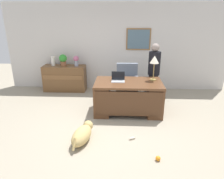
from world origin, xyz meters
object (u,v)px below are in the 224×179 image
(dog_toy_ball, at_px, (158,158))
(dog_toy_bone, at_px, (132,138))
(credenza, at_px, (65,78))
(desk_lamp, at_px, (154,61))
(person_standing, at_px, (154,73))
(laptop, at_px, (118,79))
(vase_empty, at_px, (53,61))
(armchair, at_px, (127,83))
(potted_plant, at_px, (63,60))
(desk, at_px, (128,96))
(dog_lying, at_px, (82,134))
(vase_with_flowers, at_px, (76,60))

(dog_toy_ball, xyz_separation_m, dog_toy_bone, (-0.40, 0.61, -0.02))
(credenza, height_order, dog_toy_ball, credenza)
(desk_lamp, bearing_deg, person_standing, 80.69)
(laptop, xyz_separation_m, vase_empty, (-2.06, 1.44, 0.12))
(armchair, bearing_deg, potted_plant, 162.69)
(desk_lamp, bearing_deg, laptop, -172.28)
(desk, height_order, credenza, credenza)
(dog_lying, distance_m, vase_empty, 3.29)
(desk_lamp, xyz_separation_m, vase_with_flowers, (-2.20, 1.32, -0.27))
(desk, xyz_separation_m, dog_lying, (-0.90, -1.33, -0.27))
(desk, bearing_deg, desk_lamp, 18.35)
(desk, relative_size, potted_plant, 4.50)
(person_standing, bearing_deg, dog_toy_ball, -95.35)
(armchair, relative_size, desk_lamp, 1.67)
(person_standing, distance_m, dog_toy_ball, 2.73)
(desk, xyz_separation_m, dog_toy_ball, (0.46, -1.83, -0.38))
(armchair, bearing_deg, person_standing, -9.76)
(armchair, distance_m, person_standing, 0.81)
(person_standing, bearing_deg, laptop, -144.17)
(credenza, distance_m, dog_toy_ball, 4.16)
(laptop, height_order, vase_empty, vase_empty)
(desk, bearing_deg, armchair, 90.66)
(potted_plant, bearing_deg, desk_lamp, -26.81)
(desk_lamp, bearing_deg, dog_lying, -134.52)
(vase_with_flowers, height_order, potted_plant, potted_plant)
(vase_with_flowers, xyz_separation_m, potted_plant, (-0.41, 0.00, 0.02))
(armchair, height_order, laptop, armchair)
(armchair, distance_m, vase_with_flowers, 1.77)
(dog_lying, relative_size, potted_plant, 2.25)
(vase_with_flowers, bearing_deg, desk_lamp, -30.94)
(laptop, distance_m, desk_lamp, 0.97)
(credenza, relative_size, dog_lying, 1.63)
(laptop, bearing_deg, dog_toy_ball, -69.47)
(vase_empty, relative_size, dog_toy_ball, 3.57)
(vase_empty, bearing_deg, desk, -33.35)
(person_standing, height_order, dog_toy_ball, person_standing)
(credenza, bearing_deg, desk_lamp, -26.89)
(credenza, xyz_separation_m, potted_plant, (-0.01, 0.00, 0.60))
(person_standing, relative_size, desk_lamp, 2.65)
(desk_lamp, xyz_separation_m, dog_toy_bone, (-0.55, -1.42, -1.24))
(credenza, distance_m, dog_toy_bone, 3.44)
(dog_lying, bearing_deg, dog_toy_bone, 6.72)
(vase_empty, bearing_deg, person_standing, -13.81)
(vase_with_flowers, height_order, vase_empty, vase_with_flowers)
(vase_empty, height_order, dog_toy_bone, vase_empty)
(laptop, distance_m, vase_with_flowers, 1.97)
(credenza, distance_m, potted_plant, 0.60)
(potted_plant, bearing_deg, person_standing, -15.35)
(dog_toy_bone, bearing_deg, dog_toy_ball, -56.59)
(desk, xyz_separation_m, person_standing, (0.71, 0.78, 0.40))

